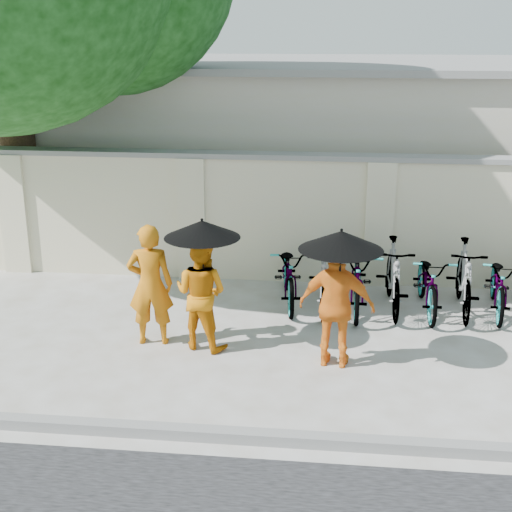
# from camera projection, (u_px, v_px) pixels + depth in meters

# --- Properties ---
(ground) EXTENTS (80.00, 80.00, 0.00)m
(ground) POSITION_uv_depth(u_px,v_px,m) (225.00, 363.00, 8.84)
(ground) COLOR #BCBCBC
(kerb) EXTENTS (40.00, 0.16, 0.12)m
(kerb) POSITION_uv_depth(u_px,v_px,m) (199.00, 433.00, 7.21)
(kerb) COLOR gray
(kerb) RESTS_ON ground
(compound_wall) EXTENTS (20.00, 0.30, 2.00)m
(compound_wall) POSITION_uv_depth(u_px,v_px,m) (316.00, 221.00, 11.45)
(compound_wall) COLOR beige
(compound_wall) RESTS_ON ground
(building_behind) EXTENTS (14.00, 6.00, 3.20)m
(building_behind) POSITION_uv_depth(u_px,v_px,m) (371.00, 146.00, 14.75)
(building_behind) COLOR #B9B2A9
(building_behind) RESTS_ON ground
(monk_left) EXTENTS (0.64, 0.46, 1.62)m
(monk_left) POSITION_uv_depth(u_px,v_px,m) (150.00, 285.00, 9.18)
(monk_left) COLOR #B8650C
(monk_left) RESTS_ON ground
(monk_center) EXTENTS (0.86, 0.76, 1.48)m
(monk_center) POSITION_uv_depth(u_px,v_px,m) (201.00, 293.00, 9.08)
(monk_center) COLOR #C76F09
(monk_center) RESTS_ON ground
(parasol_center) EXTENTS (0.95, 0.95, 0.88)m
(parasol_center) POSITION_uv_depth(u_px,v_px,m) (202.00, 229.00, 8.73)
(parasol_center) COLOR black
(parasol_center) RESTS_ON ground
(monk_right) EXTENTS (0.96, 0.51, 1.56)m
(monk_right) POSITION_uv_depth(u_px,v_px,m) (337.00, 306.00, 8.56)
(monk_right) COLOR orange
(monk_right) RESTS_ON ground
(parasol_right) EXTENTS (1.00, 1.00, 0.86)m
(parasol_right) POSITION_uv_depth(u_px,v_px,m) (341.00, 240.00, 8.22)
(parasol_right) COLOR black
(parasol_right) RESTS_ON ground
(bike_0) EXTENTS (0.84, 1.85, 0.94)m
(bike_0) POSITION_uv_depth(u_px,v_px,m) (290.00, 274.00, 10.61)
(bike_0) COLOR gray
(bike_0) RESTS_ON ground
(bike_1) EXTENTS (0.48, 1.64, 0.98)m
(bike_1) POSITION_uv_depth(u_px,v_px,m) (323.00, 277.00, 10.39)
(bike_1) COLOR gray
(bike_1) RESTS_ON ground
(bike_2) EXTENTS (0.67, 1.85, 0.96)m
(bike_2) POSITION_uv_depth(u_px,v_px,m) (358.00, 278.00, 10.40)
(bike_2) COLOR gray
(bike_2) RESTS_ON ground
(bike_3) EXTENTS (0.52, 1.73, 1.04)m
(bike_3) POSITION_uv_depth(u_px,v_px,m) (393.00, 276.00, 10.36)
(bike_3) COLOR gray
(bike_3) RESTS_ON ground
(bike_4) EXTENTS (0.63, 1.72, 0.90)m
(bike_4) POSITION_uv_depth(u_px,v_px,m) (428.00, 282.00, 10.31)
(bike_4) COLOR gray
(bike_4) RESTS_ON ground
(bike_5) EXTENTS (0.60, 1.76, 1.04)m
(bike_5) POSITION_uv_depth(u_px,v_px,m) (464.00, 278.00, 10.27)
(bike_5) COLOR gray
(bike_5) RESTS_ON ground
(bike_6) EXTENTS (0.77, 1.72, 0.88)m
(bike_6) POSITION_uv_depth(u_px,v_px,m) (499.00, 284.00, 10.28)
(bike_6) COLOR gray
(bike_6) RESTS_ON ground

